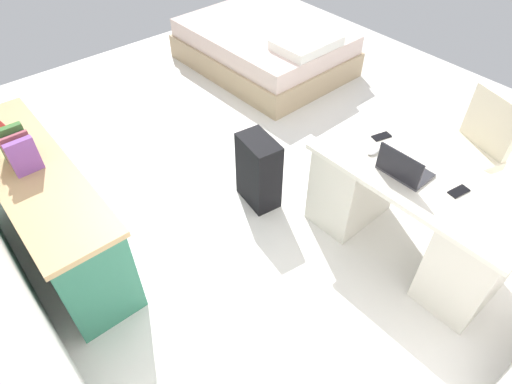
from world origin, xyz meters
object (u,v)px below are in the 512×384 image
Objects in this scene: desk at (410,213)px; cell_phone_near_laptop at (459,191)px; suitcase_black at (259,171)px; credenza at (49,208)px; computer_mouse at (373,151)px; cell_phone_by_mouse at (381,136)px; bed at (264,47)px; laptop at (403,169)px; office_chair at (464,158)px.

desk is 10.71× the size of cell_phone_near_laptop.
cell_phone_near_laptop is (-1.31, -0.51, 0.43)m from suitcase_black.
credenza is 2.29m from computer_mouse.
computer_mouse is (0.36, 0.07, 0.36)m from desk.
cell_phone_by_mouse is (0.07, -0.19, -0.01)m from computer_mouse.
suitcase_black is (-1.70, 1.53, 0.06)m from bed.
credenza is 2.96× the size of suitcase_black.
cell_phone_near_laptop is (-0.32, -0.14, -0.04)m from laptop.
desk is 4.62× the size of laptop.
credenza is 3.18m from bed.
cell_phone_by_mouse reaches higher than desk.
computer_mouse is at bearing -125.23° from credenza.
desk is at bearing 18.29° from cell_phone_near_laptop.
cell_phone_near_laptop is (-0.30, 0.74, 0.32)m from office_chair.
cell_phone_by_mouse is at bearing -15.58° from desk.
computer_mouse is at bearing 19.51° from cell_phone_near_laptop.
bed is 19.45× the size of computer_mouse.
suitcase_black is 1.15m from laptop.
bed is 6.17× the size of laptop.
credenza is at bearing 110.68° from bed.
desk is at bearing -132.08° from laptop.
office_chair and laptop have the same top height.
bed is 2.58m from cell_phone_by_mouse.
computer_mouse is at bearing -143.24° from suitcase_black.
computer_mouse reaches higher than desk.
computer_mouse reaches higher than credenza.
cell_phone_by_mouse is (0.66, -0.08, 0.00)m from cell_phone_near_laptop.
cell_phone_near_laptop is (-0.58, -0.11, -0.01)m from computer_mouse.
computer_mouse is at bearing -7.60° from laptop.
desk is 1.55× the size of office_chair.
bed is at bearing -5.91° from office_chair.
suitcase_black is at bearing 30.35° from cell_phone_near_laptop.
cell_phone_near_laptop is at bearing -151.03° from suitcase_black.
suitcase_black is 0.94m from computer_mouse.
laptop is at bearing 47.92° from desk.
office_chair is 0.95m from laptop.
bed is 3.22m from cell_phone_near_laptop.
computer_mouse is (0.29, 0.85, 0.33)m from office_chair.
credenza is at bearing 55.15° from cell_phone_near_laptop.
cell_phone_by_mouse is at bearing -121.13° from credenza.
desk is at bearing 94.89° from office_chair.
credenza is 13.24× the size of cell_phone_by_mouse.
bed is 2.98m from laptop.
desk is 2.98m from bed.
credenza reaches higher than cell_phone_near_laptop.
bed is at bearing -9.54° from cell_phone_near_laptop.
office_chair is 3.13m from credenza.
suitcase_black is 1.93× the size of laptop.
laptop is (-0.98, -0.36, 0.48)m from suitcase_black.
computer_mouse is at bearing 11.08° from desk.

